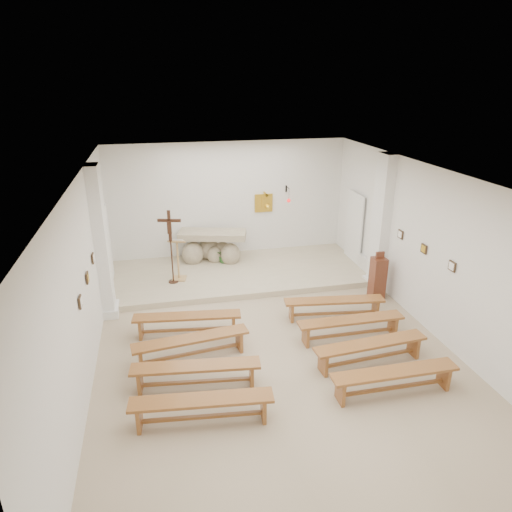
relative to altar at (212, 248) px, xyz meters
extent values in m
cube|color=tan|center=(0.62, -4.41, -0.53)|extent=(7.00, 10.00, 0.00)
cube|color=silver|center=(-2.87, -4.41, 1.22)|extent=(0.02, 10.00, 3.50)
cube|color=silver|center=(4.11, -4.41, 1.22)|extent=(0.02, 10.00, 3.50)
cube|color=silver|center=(0.62, 0.58, 1.22)|extent=(7.00, 0.02, 3.50)
cube|color=silver|center=(0.62, -4.41, 2.96)|extent=(7.00, 10.00, 0.02)
cube|color=#C0B293|center=(0.62, -0.91, -0.45)|extent=(6.98, 3.00, 0.15)
cube|color=white|center=(-2.75, -2.41, 1.22)|extent=(0.26, 0.55, 3.50)
cube|color=white|center=(3.99, -2.41, 1.22)|extent=(0.26, 0.55, 3.50)
cube|color=yellow|center=(1.67, 0.55, 1.12)|extent=(0.55, 0.04, 0.55)
cube|color=black|center=(2.37, 0.56, 1.52)|extent=(0.04, 0.02, 0.20)
cylinder|color=black|center=(2.37, 0.41, 1.59)|extent=(0.02, 0.30, 0.02)
cylinder|color=black|center=(2.37, 0.26, 1.42)|extent=(0.01, 0.01, 0.34)
sphere|color=red|center=(2.37, 0.26, 1.23)|extent=(0.11, 0.11, 0.11)
cube|color=#392819|center=(-2.85, -5.21, 1.19)|extent=(0.03, 0.20, 0.20)
cube|color=#392819|center=(-2.85, -4.21, 1.19)|extent=(0.03, 0.20, 0.20)
cube|color=#392819|center=(-2.85, -3.21, 1.19)|extent=(0.03, 0.20, 0.20)
cube|color=#392819|center=(4.09, -5.21, 1.19)|extent=(0.03, 0.20, 0.20)
cube|color=#392819|center=(4.09, -4.21, 1.19)|extent=(0.03, 0.20, 0.20)
cube|color=#392819|center=(4.09, -3.21, 1.19)|extent=(0.03, 0.20, 0.20)
cube|color=silver|center=(-2.81, -1.71, -0.26)|extent=(0.10, 0.85, 0.52)
cube|color=silver|center=(4.05, -1.71, -0.26)|extent=(0.10, 0.85, 0.52)
ellipsoid|color=tan|center=(-0.57, -0.01, -0.12)|extent=(0.62, 0.53, 0.70)
ellipsoid|color=tan|center=(0.49, -0.26, -0.13)|extent=(0.58, 0.49, 0.66)
ellipsoid|color=tan|center=(-0.08, 0.21, -0.10)|extent=(0.66, 0.56, 0.62)
ellipsoid|color=tan|center=(0.31, 0.08, -0.15)|extent=(0.54, 0.46, 0.58)
ellipsoid|color=tan|center=(0.06, -0.07, -0.19)|extent=(0.46, 0.39, 0.54)
cube|color=tan|center=(0.02, -0.01, 0.43)|extent=(2.04, 1.21, 0.19)
cube|color=tan|center=(-1.05, -1.12, -0.36)|extent=(0.43, 0.43, 0.04)
cylinder|color=tan|center=(-1.05, -1.12, 0.13)|extent=(0.05, 0.05, 1.02)
cube|color=tan|center=(-1.05, -1.14, 0.69)|extent=(0.48, 0.39, 0.17)
cube|color=white|center=(-1.06, -1.18, 0.74)|extent=(0.41, 0.32, 0.13)
cylinder|color=#3D2113|center=(-1.21, -1.28, -0.36)|extent=(0.26, 0.26, 0.03)
cylinder|color=#3D2113|center=(-1.21, -1.28, 0.21)|extent=(0.04, 0.04, 1.18)
cube|color=#3D2113|center=(-1.21, -1.28, 1.17)|extent=(0.09, 0.07, 0.80)
cube|color=#3D2113|center=(-1.21, -1.28, 1.31)|extent=(0.58, 0.20, 0.07)
cube|color=#3D2113|center=(-1.21, -1.31, 1.14)|extent=(0.11, 0.07, 0.34)
imported|color=#285D25|center=(0.31, -0.21, -0.14)|extent=(0.43, 0.38, 0.47)
cube|color=brown|center=(3.72, -3.02, 0.01)|extent=(0.34, 0.34, 1.07)
cube|color=brown|center=(3.72, -3.02, 0.62)|extent=(0.22, 0.05, 0.18)
cube|color=brown|center=(-1.04, -3.77, -0.07)|extent=(2.30, 0.64, 0.05)
cube|color=brown|center=(-2.02, -3.65, -0.31)|extent=(0.10, 0.34, 0.43)
cube|color=brown|center=(-0.07, -3.89, -0.31)|extent=(0.10, 0.34, 0.43)
cube|color=brown|center=(-1.04, -3.77, -0.41)|extent=(1.91, 0.30, 0.05)
cube|color=brown|center=(2.29, -3.77, -0.07)|extent=(2.30, 0.66, 0.05)
cube|color=brown|center=(1.31, -3.64, -0.31)|extent=(0.10, 0.34, 0.43)
cube|color=brown|center=(3.26, -3.90, -0.31)|extent=(0.10, 0.34, 0.43)
cube|color=brown|center=(2.29, -3.77, -0.41)|extent=(1.91, 0.31, 0.05)
cube|color=brown|center=(-1.04, -4.69, -0.07)|extent=(2.30, 0.65, 0.05)
cube|color=brown|center=(-2.02, -4.82, -0.31)|extent=(0.10, 0.34, 0.43)
cube|color=brown|center=(-0.07, -4.57, -0.31)|extent=(0.10, 0.34, 0.43)
cube|color=brown|center=(-1.04, -4.69, -0.41)|extent=(1.91, 0.30, 0.05)
cube|color=brown|center=(2.29, -4.69, -0.07)|extent=(2.28, 0.37, 0.05)
cube|color=brown|center=(1.31, -4.69, -0.31)|extent=(0.06, 0.33, 0.43)
cube|color=brown|center=(3.27, -4.70, -0.31)|extent=(0.06, 0.33, 0.43)
cube|color=brown|center=(2.29, -4.69, -0.41)|extent=(1.91, 0.07, 0.05)
cube|color=brown|center=(-1.04, -5.61, -0.07)|extent=(2.30, 0.63, 0.05)
cube|color=brown|center=(-2.02, -5.50, -0.31)|extent=(0.10, 0.34, 0.43)
cube|color=brown|center=(-0.07, -5.73, -0.31)|extent=(0.10, 0.34, 0.43)
cube|color=brown|center=(-1.04, -5.61, -0.41)|extent=(1.91, 0.29, 0.05)
cube|color=brown|center=(2.29, -5.61, -0.07)|extent=(2.30, 0.54, 0.05)
cube|color=brown|center=(1.31, -5.69, -0.31)|extent=(0.09, 0.33, 0.43)
cube|color=brown|center=(3.27, -5.54, -0.31)|extent=(0.09, 0.33, 0.43)
cube|color=brown|center=(2.29, -5.61, -0.41)|extent=(1.91, 0.22, 0.05)
cube|color=brown|center=(-1.04, -6.54, -0.07)|extent=(2.30, 0.61, 0.05)
cube|color=brown|center=(-2.02, -6.43, -0.31)|extent=(0.10, 0.34, 0.43)
cube|color=brown|center=(-0.07, -6.64, -0.31)|extent=(0.10, 0.34, 0.43)
cube|color=brown|center=(-1.04, -6.54, -0.41)|extent=(1.91, 0.27, 0.05)
cube|color=brown|center=(2.29, -6.54, -0.07)|extent=(2.28, 0.38, 0.05)
cube|color=brown|center=(1.31, -6.53, -0.31)|extent=(0.06, 0.33, 0.43)
cube|color=brown|center=(3.27, -6.54, -0.31)|extent=(0.06, 0.33, 0.43)
cube|color=brown|center=(2.29, -6.54, -0.41)|extent=(1.91, 0.07, 0.05)
camera|label=1|loc=(-1.49, -12.42, 4.66)|focal=32.00mm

